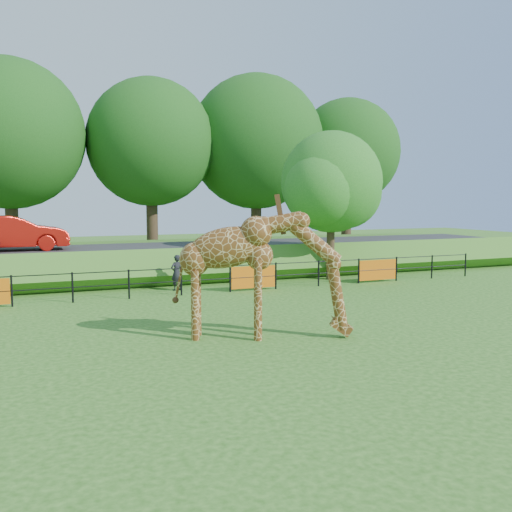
% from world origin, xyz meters
% --- Properties ---
extents(ground, '(90.00, 90.00, 0.00)m').
position_xyz_m(ground, '(0.00, 0.00, 0.00)').
color(ground, '#265816').
rests_on(ground, ground).
extents(giraffe, '(4.72, 2.66, 3.40)m').
position_xyz_m(giraffe, '(0.24, 0.63, 1.70)').
color(giraffe, '#5D3413').
rests_on(giraffe, ground).
extents(perimeter_fence, '(28.07, 0.10, 1.10)m').
position_xyz_m(perimeter_fence, '(0.00, 8.00, 0.55)').
color(perimeter_fence, black).
rests_on(perimeter_fence, ground).
extents(embankment, '(40.00, 9.00, 1.30)m').
position_xyz_m(embankment, '(0.00, 15.50, 0.65)').
color(embankment, '#265816').
rests_on(embankment, ground).
extents(road, '(40.00, 5.00, 0.12)m').
position_xyz_m(road, '(0.00, 14.00, 1.36)').
color(road, '#28282A').
rests_on(road, embankment).
extents(car_red, '(4.68, 1.66, 1.54)m').
position_xyz_m(car_red, '(-5.92, 14.11, 2.19)').
color(car_red, red).
rests_on(car_red, road).
extents(visitor, '(0.61, 0.50, 1.45)m').
position_xyz_m(visitor, '(0.14, 9.23, 0.73)').
color(visitor, black).
rests_on(visitor, ground).
extents(tree_east, '(5.40, 4.71, 6.76)m').
position_xyz_m(tree_east, '(7.60, 9.63, 4.28)').
color(tree_east, '#382919').
rests_on(tree_east, ground).
extents(bg_tree_line, '(37.30, 8.80, 11.82)m').
position_xyz_m(bg_tree_line, '(1.89, 22.00, 7.19)').
color(bg_tree_line, '#382919').
rests_on(bg_tree_line, ground).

